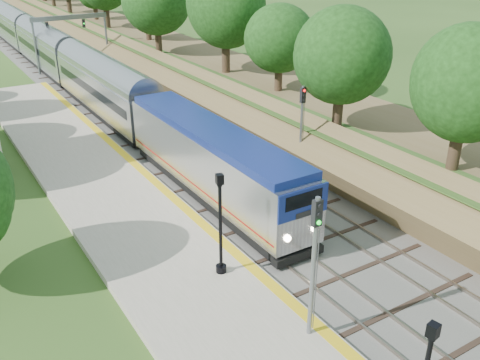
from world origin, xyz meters
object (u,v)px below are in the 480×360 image
signal_gantry (70,28)px  train (14,29)px  lamppost_far (220,230)px  signal_platform (314,253)px  signal_farside (302,122)px

signal_gantry → train: bearing=96.9°
signal_gantry → lamppost_far: signal_gantry is taller
lamppost_far → signal_platform: size_ratio=0.83×
lamppost_far → train: bearing=86.7°
signal_farside → signal_gantry: bearing=95.8°
signal_gantry → lamppost_far: size_ratio=1.73×
lamppost_far → signal_farside: signal_farside is taller
train → signal_platform: bearing=-92.4°
signal_gantry → signal_farside: size_ratio=1.42×
signal_gantry → train: 20.87m
lamppost_far → signal_platform: 5.58m
signal_gantry → lamppost_far: 44.53m
signal_gantry → signal_farside: signal_gantry is taller
signal_platform → signal_gantry: bearing=83.8°
train → signal_farside: 57.88m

